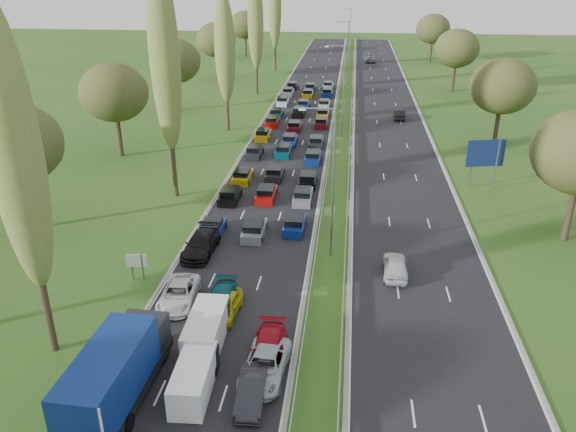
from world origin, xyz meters
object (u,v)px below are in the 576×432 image
(blue_lorry, at_px, (117,372))
(white_van_rear, at_px, (207,328))
(white_van_front, at_px, (195,377))
(info_sign, at_px, (137,263))
(direction_sign, at_px, (485,155))
(near_car_3, at_px, (201,244))
(near_car_2, at_px, (179,294))

(blue_lorry, distance_m, white_van_rear, 6.62)
(blue_lorry, bearing_deg, white_van_front, 22.82)
(info_sign, distance_m, direction_sign, 36.37)
(near_car_3, relative_size, blue_lorry, 0.59)
(white_van_rear, bearing_deg, info_sign, 133.66)
(white_van_rear, bearing_deg, near_car_3, 104.53)
(near_car_2, xyz_separation_m, direction_sign, (24.92, 24.78, 2.86))
(near_car_2, bearing_deg, white_van_rear, -57.46)
(blue_lorry, relative_size, info_sign, 4.41)
(white_van_rear, xyz_separation_m, direction_sign, (21.89, 28.88, 2.52))
(near_car_2, distance_m, white_van_rear, 5.11)
(near_car_2, height_order, blue_lorry, blue_lorry)
(white_van_front, xyz_separation_m, info_sign, (-7.29, 11.08, 0.42))
(blue_lorry, height_order, direction_sign, direction_sign)
(near_car_3, height_order, white_van_front, white_van_front)
(white_van_rear, height_order, direction_sign, direction_sign)
(near_car_2, height_order, direction_sign, direction_sign)
(near_car_2, relative_size, blue_lorry, 0.54)
(near_car_3, height_order, info_sign, info_sign)
(white_van_front, height_order, direction_sign, direction_sign)
(blue_lorry, relative_size, white_van_front, 2.01)
(info_sign, height_order, direction_sign, direction_sign)
(near_car_3, distance_m, white_van_front, 16.22)
(near_car_2, xyz_separation_m, white_van_rear, (3.03, -4.10, 0.33))
(info_sign, bearing_deg, white_van_front, -56.66)
(near_car_3, xyz_separation_m, blue_lorry, (0.13, -17.15, 1.22))
(near_car_3, bearing_deg, white_van_rear, -71.60)
(blue_lorry, xyz_separation_m, white_van_rear, (3.25, 5.68, -0.98))
(near_car_2, bearing_deg, info_sign, 141.36)
(white_van_front, bearing_deg, blue_lorry, -161.66)
(white_van_rear, bearing_deg, near_car_2, 124.63)
(near_car_3, distance_m, direction_sign, 30.81)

